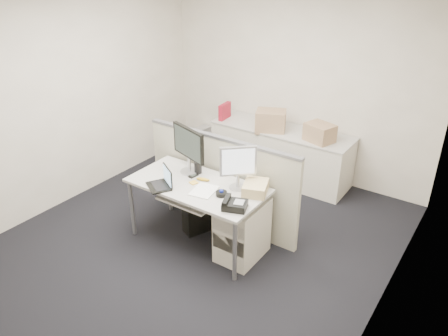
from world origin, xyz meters
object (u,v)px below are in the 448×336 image
Objects in this scene: desk_phone at (235,205)px; laptop at (158,178)px; monitor_main at (189,150)px; desk at (197,190)px.

laptop is at bearing 166.37° from desk_phone.
monitor_main is 2.33× the size of desk_phone.
desk is 0.45m from monitor_main.
desk_phone is (0.90, 0.10, -0.07)m from laptop.
monitor_main is at bearing 115.10° from laptop.
desk_phone is at bearing 37.64° from laptop.
monitor_main is 0.49m from laptop.
laptop is (-0.05, -0.46, -0.16)m from monitor_main.
laptop is at bearing -78.57° from monitor_main.
desk is 2.80× the size of monitor_main.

